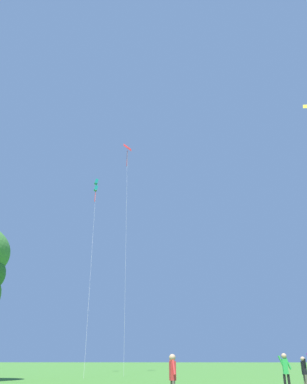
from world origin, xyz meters
name	(u,v)px	position (x,y,z in m)	size (l,w,h in m)	color
kite_red_high	(127,158)	(-3.30, 40.74, 26.49)	(2.12, 10.75, 29.12)	red
kite_teal_box	(96,186)	(-7.04, 39.47, 21.83)	(2.75, 11.86, 22.84)	teal
person_child_small	(304,371)	(8.65, 14.43, 0.92)	(0.21, 0.50, 1.54)	#665B4C
person_in_red_shirt	(173,375)	(2.55, 8.16, 0.95)	(0.24, 0.50, 1.58)	#665B4C
person_far_back	(286,370)	(7.45, 13.08, 1.00)	(0.54, 0.23, 1.67)	black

